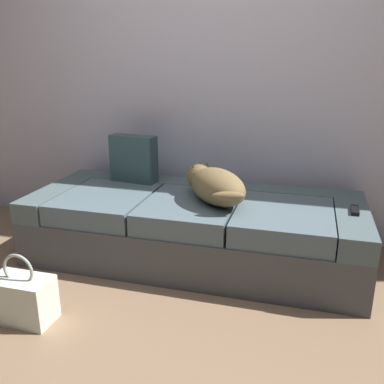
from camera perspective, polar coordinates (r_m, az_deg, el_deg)
The scene contains 7 objects.
ground_plane at distance 2.07m, azimuth -8.15°, elevation -21.57°, with size 10.00×10.00×0.00m, color #8C6C50.
back_wall at distance 3.16m, azimuth 3.24°, elevation 19.49°, with size 6.40×0.10×2.80m, color silver.
couch at distance 2.82m, azimuth 0.28°, elevation -4.91°, with size 2.17×0.88×0.44m.
dog_tan at distance 2.63m, azimuth 3.05°, elevation 1.00°, with size 0.53×0.56×0.22m.
tv_remote at distance 2.66m, azimuth 21.32°, elevation -2.32°, with size 0.04×0.15×0.02m, color black.
throw_pillow at distance 3.09m, azimuth -7.96°, elevation 4.53°, with size 0.34×0.12×0.34m, color #375153.
handbag at distance 2.39m, azimuth -22.15°, elevation -13.27°, with size 0.32×0.18×0.38m.
Camera 1 is at (0.69, -1.45, 1.31)m, focal length 39.13 mm.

